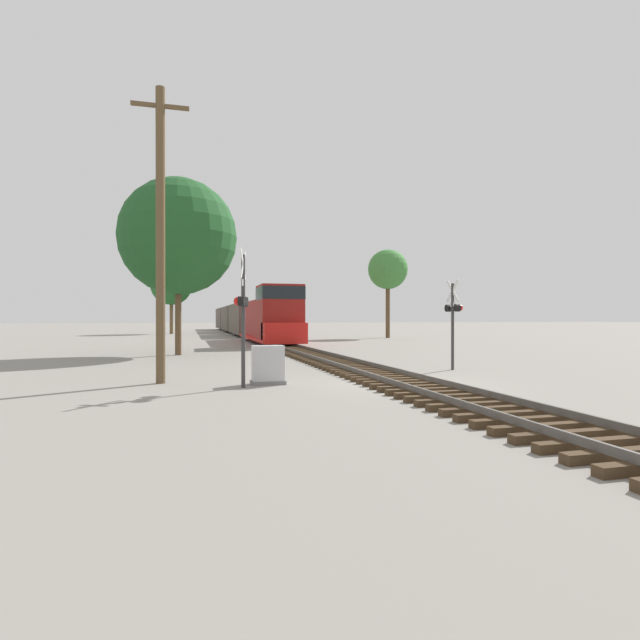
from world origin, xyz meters
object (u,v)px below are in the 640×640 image
at_px(tree_far_right, 178,237).
at_px(tree_deep_background, 171,285).
at_px(crossing_signal_near, 242,306).
at_px(utility_pole, 160,231).
at_px(freight_train, 241,319).
at_px(relay_cabinet, 268,365).
at_px(tree_mid_background, 388,270).
at_px(crossing_signal_far, 453,314).

distance_m(tree_far_right, tree_deep_background, 38.92).
xyz_separation_m(crossing_signal_near, utility_pole, (-2.44, 1.65, 2.43)).
distance_m(freight_train, relay_cabinet, 47.57).
distance_m(utility_pole, tree_mid_background, 38.35).
bearing_deg(crossing_signal_near, crossing_signal_far, 123.58).
relative_size(utility_pole, tree_mid_background, 1.03).
distance_m(crossing_signal_near, crossing_signal_far, 9.30).
distance_m(freight_train, utility_pole, 46.94).
bearing_deg(freight_train, tree_mid_background, -46.10).
xyz_separation_m(freight_train, tree_far_right, (-7.01, -33.78, 4.75)).
relative_size(crossing_signal_far, tree_deep_background, 0.40).
bearing_deg(crossing_signal_far, relay_cabinet, 106.25).
xyz_separation_m(relay_cabinet, tree_far_right, (-2.97, 13.60, 6.09)).
distance_m(crossing_signal_near, tree_far_right, 14.91).
bearing_deg(crossing_signal_near, utility_pole, -109.15).
bearing_deg(tree_far_right, utility_pole, -91.52).
bearing_deg(tree_mid_background, freight_train, 133.90).
bearing_deg(crossing_signal_far, tree_mid_background, -18.67).
height_order(relay_cabinet, tree_mid_background, tree_mid_background).
distance_m(crossing_signal_near, tree_deep_background, 53.31).
height_order(utility_pole, tree_far_right, tree_far_right).
bearing_deg(freight_train, tree_deep_background, 149.07).
xyz_separation_m(crossing_signal_far, tree_mid_background, (9.92, 30.58, 4.87)).
distance_m(crossing_signal_near, tree_mid_background, 38.71).
relative_size(crossing_signal_near, tree_far_right, 0.42).
relative_size(tree_far_right, tree_deep_background, 1.09).
bearing_deg(crossing_signal_near, freight_train, -170.83).
bearing_deg(tree_far_right, relay_cabinet, -77.67).
xyz_separation_m(crossing_signal_far, tree_far_right, (-10.92, 11.18, 4.43)).
xyz_separation_m(crossing_signal_near, crossing_signal_far, (8.82, 2.96, -0.20)).
height_order(utility_pole, tree_mid_background, utility_pole).
height_order(crossing_signal_near, tree_far_right, tree_far_right).
relative_size(freight_train, tree_far_right, 6.11).
relative_size(utility_pole, tree_deep_background, 1.04).
xyz_separation_m(relay_cabinet, utility_pole, (-3.30, 1.12, 4.29)).
bearing_deg(tree_far_right, tree_deep_background, 92.24).
relative_size(relay_cabinet, tree_deep_background, 0.13).
height_order(crossing_signal_near, utility_pole, utility_pole).
distance_m(tree_far_right, tree_mid_background, 28.48).
distance_m(freight_train, tree_deep_background, 10.92).
bearing_deg(utility_pole, tree_deep_background, 91.32).
relative_size(relay_cabinet, utility_pole, 0.13).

